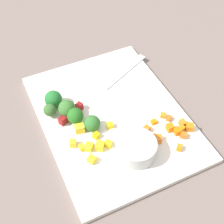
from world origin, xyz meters
TOP-DOWN VIEW (x-y plane):
  - ground_plane at (0.00, 0.00)m, footprint 4.00×4.00m
  - cutting_board at (0.00, 0.00)m, footprint 0.42×0.32m
  - prep_bowl at (-0.12, 0.00)m, footprint 0.09×0.09m
  - chef_knife at (0.06, 0.03)m, footprint 0.15×0.29m
  - carrot_dice_0 at (-0.09, -0.10)m, footprint 0.02×0.02m
  - carrot_dice_1 at (-0.11, -0.06)m, footprint 0.02×0.03m
  - carrot_dice_2 at (-0.07, -0.11)m, footprint 0.02×0.02m
  - carrot_dice_3 at (-0.15, -0.09)m, footprint 0.02×0.02m
  - carrot_dice_4 at (-0.08, -0.05)m, footprint 0.02×0.02m
  - carrot_dice_5 at (-0.11, -0.14)m, footprint 0.02×0.02m
  - carrot_dice_6 at (-0.11, -0.11)m, footprint 0.02×0.01m
  - carrot_dice_7 at (-0.06, -0.08)m, footprint 0.01×0.01m
  - carrot_dice_8 at (-0.11, -0.12)m, footprint 0.02×0.02m
  - carrot_dice_9 at (-0.10, -0.13)m, footprint 0.02×0.01m
  - carrot_dice_10 at (-0.06, -0.11)m, footprint 0.02×0.02m
  - carrot_dice_11 at (-0.12, -0.11)m, footprint 0.02×0.02m
  - pepper_dice_0 at (-0.03, 0.02)m, footprint 0.01×0.02m
  - pepper_dice_1 at (-0.10, 0.09)m, footprint 0.02×0.02m
  - pepper_dice_2 at (-0.07, 0.06)m, footprint 0.03×0.03m
  - pepper_dice_3 at (-0.06, 0.10)m, footprint 0.01×0.01m
  - pepper_dice_4 at (-0.08, 0.04)m, footprint 0.02×0.02m
  - pepper_dice_5 at (-0.01, 0.09)m, footprint 0.02×0.02m
  - pepper_dice_6 at (-0.06, 0.08)m, footprint 0.02×0.02m
  - pepper_dice_7 at (-0.04, 0.06)m, footprint 0.02×0.02m
  - pepper_dice_8 at (-0.04, 0.11)m, footprint 0.02×0.02m
  - broccoli_floret_0 at (0.01, 0.08)m, footprint 0.04×0.04m
  - broccoli_floret_1 at (0.09, 0.11)m, footprint 0.04×0.04m
  - broccoli_floret_2 at (-0.02, 0.06)m, footprint 0.04×0.04m
  - broccoli_floret_3 at (0.04, 0.09)m, footprint 0.04×0.04m
  - broccoli_floret_4 at (0.06, 0.13)m, footprint 0.03×0.03m

SIDE VIEW (x-z plane):
  - ground_plane at x=0.00m, z-range 0.00..0.00m
  - cutting_board at x=0.00m, z-range 0.00..0.01m
  - carrot_dice_7 at x=-0.06m, z-range 0.01..0.02m
  - carrot_dice_10 at x=-0.06m, z-range 0.01..0.02m
  - carrot_dice_2 at x=-0.07m, z-range 0.01..0.02m
  - carrot_dice_3 at x=-0.15m, z-range 0.01..0.02m
  - carrot_dice_11 at x=-0.12m, z-range 0.01..0.02m
  - pepper_dice_0 at x=-0.03m, z-range 0.01..0.02m
  - pepper_dice_7 at x=-0.04m, z-range 0.01..0.02m
  - pepper_dice_3 at x=-0.06m, z-range 0.01..0.02m
  - carrot_dice_4 at x=-0.08m, z-range 0.01..0.02m
  - pepper_dice_6 at x=-0.06m, z-range 0.01..0.02m
  - pepper_dice_1 at x=-0.10m, z-range 0.01..0.02m
  - carrot_dice_8 at x=-0.11m, z-range 0.01..0.03m
  - carrot_dice_1 at x=-0.11m, z-range 0.01..0.03m
  - carrot_dice_9 at x=-0.10m, z-range 0.01..0.03m
  - chef_knife at x=0.06m, z-range 0.01..0.03m
  - pepper_dice_4 at x=-0.08m, z-range 0.01..0.03m
  - carrot_dice_6 at x=-0.11m, z-range 0.01..0.03m
  - pepper_dice_8 at x=-0.04m, z-range 0.01..0.03m
  - carrot_dice_5 at x=-0.11m, z-range 0.01..0.03m
  - pepper_dice_2 at x=-0.07m, z-range 0.01..0.03m
  - carrot_dice_0 at x=-0.09m, z-range 0.01..0.03m
  - pepper_dice_5 at x=-0.01m, z-range 0.01..0.03m
  - prep_bowl at x=-0.12m, z-range 0.01..0.05m
  - broccoli_floret_4 at x=0.06m, z-range 0.01..0.05m
  - broccoli_floret_2 at x=-0.02m, z-range 0.01..0.05m
  - broccoli_floret_1 at x=0.09m, z-range 0.01..0.05m
  - broccoli_floret_0 at x=0.01m, z-range 0.01..0.06m
  - broccoli_floret_3 at x=0.04m, z-range 0.01..0.06m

